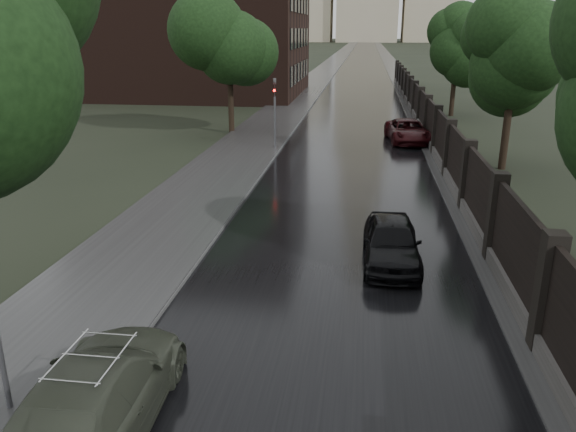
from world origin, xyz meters
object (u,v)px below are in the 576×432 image
Objects in this scene: tree_right_c at (457,51)px; traffic_light at (275,108)px; tree_left_far at (229,51)px; car_right_near at (391,242)px; tree_right_b at (514,65)px; volga_sedan at (96,396)px; car_right_far at (408,131)px.

traffic_light is (-11.80, -15.01, -2.55)m from tree_right_c.
tree_left_far reaches higher than traffic_light.
traffic_light is at bearing 110.11° from car_right_near.
tree_right_b is at bearing 64.45° from car_right_near.
tree_right_c is at bearing 90.00° from tree_right_b.
volga_sedan is (-11.10, -38.73, -4.22)m from tree_right_c.
tree_left_far is 1.85× the size of traffic_light.
car_right_far is at bearing 23.66° from traffic_light.
tree_right_b reaches higher than volga_sedan.
car_right_near is at bearing -115.00° from tree_right_b.
car_right_far is at bearing 123.42° from tree_right_b.
tree_left_far is at bearing 152.70° from tree_right_b.
volga_sedan is 1.02× the size of car_right_far.
traffic_light is 16.81m from car_right_near.
tree_right_b is 12.44m from traffic_light.
car_right_near is at bearing -101.67° from car_right_far.
volga_sedan is 9.61m from car_right_near.
tree_right_c is (0.00, 18.00, 0.00)m from tree_right_b.
traffic_light is 23.79m from volga_sedan.
car_right_near reaches higher than car_right_far.
traffic_light is 0.80× the size of volga_sedan.
tree_left_far is at bearing 165.14° from car_right_far.
tree_right_b is 23.89m from volga_sedan.
traffic_light is at bearing -53.53° from tree_left_far.
volga_sedan is at bearing -81.29° from tree_left_far.
tree_right_b is 1.42× the size of car_right_far.
tree_right_b is 18.00m from tree_right_c.
tree_left_far reaches higher than car_right_near.
tree_left_far is 6.84m from traffic_light.
tree_left_far is 1.50× the size of car_right_far.
car_right_near is at bearing -65.07° from tree_left_far.
traffic_light is at bearing 165.76° from tree_right_b.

